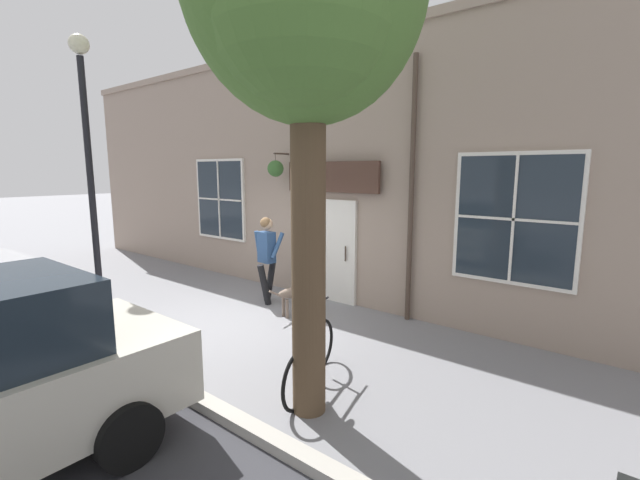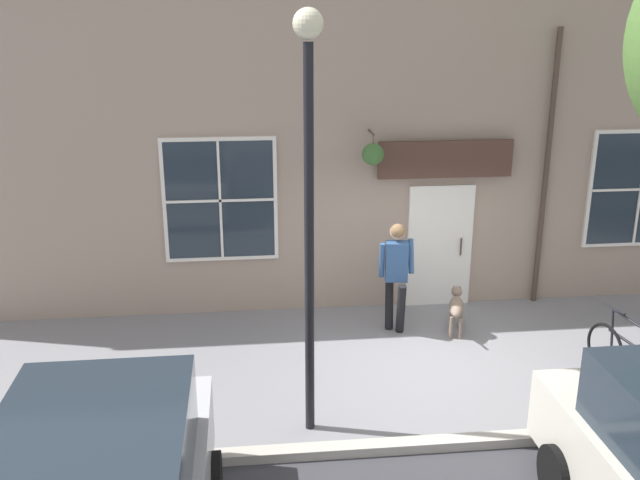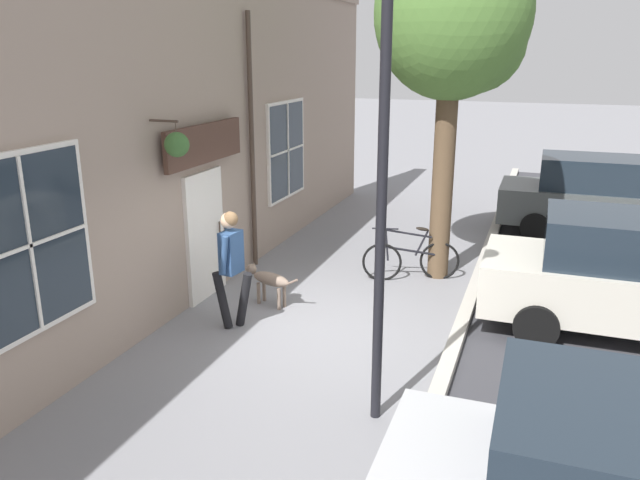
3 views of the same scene
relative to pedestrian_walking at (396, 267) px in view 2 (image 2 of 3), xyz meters
name	(u,v)px [view 2 (image 2 of 3)]	position (x,y,z in m)	size (l,w,h in m)	color
ground_plane	(435,364)	(1.19, 0.34, -1.07)	(90.00, 90.00, 0.00)	gray
storefront_facade	(407,152)	(-1.15, 0.36, 1.56)	(0.95, 18.00, 5.26)	gray
pedestrian_walking	(396,267)	(0.00, 0.00, 0.00)	(0.60, 0.59, 1.77)	black
dog_on_leash	(456,306)	(0.13, 0.95, -0.64)	(1.09, 0.42, 0.64)	#7F6B5B
leaning_bicycle	(637,359)	(2.03, 2.88, -0.69)	(1.65, 0.63, 1.00)	black
street_lamp	(309,171)	(2.60, -1.58, 2.11)	(0.32, 0.32, 4.87)	black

